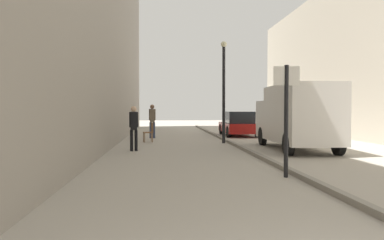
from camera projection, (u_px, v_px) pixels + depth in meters
The scene contains 9 objects.
ground_plane at pixel (204, 151), 13.94m from camera, with size 80.00×80.00×0.00m, color #A8A093.
kerb_strip at pixel (246, 149), 14.07m from camera, with size 0.16×40.00×0.12m, color gray.
pedestrian_main_foreground at pixel (134, 125), 14.04m from camera, with size 0.33×0.23×1.71m.
pedestrian_mid_block at pixel (152, 119), 20.39m from camera, with size 0.37×0.24×1.85m.
delivery_van at pixel (296, 116), 14.48m from camera, with size 2.13×5.43×2.49m.
parked_car at pixel (238, 124), 22.33m from camera, with size 1.89×4.23×1.45m.
street_sign_post at pixel (286, 111), 8.58m from camera, with size 0.60×0.10×2.60m.
lamp_post at pixel (224, 85), 17.36m from camera, with size 0.28×0.28×4.76m.
cafe_chair_near_window at pixel (150, 131), 17.91m from camera, with size 0.52×0.52×0.94m.
Camera 1 is at (-1.59, -1.82, 1.58)m, focal length 34.76 mm.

